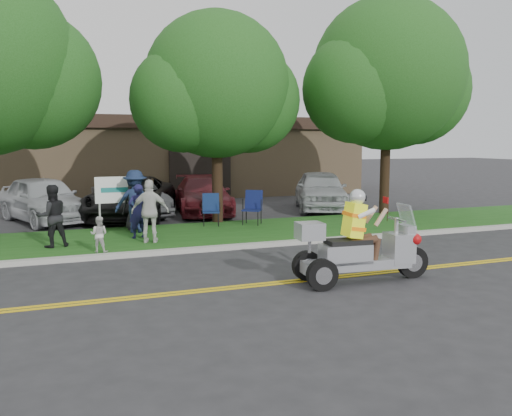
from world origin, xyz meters
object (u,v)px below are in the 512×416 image
object	(u,v)px
spectator_adult_left	(138,211)
spectator_adult_mid	(52,216)
lawn_chair_a	(253,205)
parked_car_far_right	(321,190)
lawn_chair_b	(211,207)
parked_car_far_left	(43,199)
parked_car_mid	(131,198)
parked_car_right	(203,195)
spectator_adult_right	(150,211)
parked_car_left	(130,198)
trike_scooter	(358,250)

from	to	relation	value
spectator_adult_left	spectator_adult_mid	xyz separation A→B (m)	(-2.26, -0.54, 0.04)
lawn_chair_a	parked_car_far_right	bearing A→B (deg)	71.31
lawn_chair_b	parked_car_far_left	size ratio (longest dim) A/B	0.22
parked_car_mid	parked_car_right	bearing A→B (deg)	32.42
spectator_adult_left	spectator_adult_right	distance (m)	0.85
spectator_adult_right	parked_car_far_left	distance (m)	6.31
lawn_chair_b	parked_car_far_right	bearing A→B (deg)	42.47
parked_car_mid	parked_car_far_right	world-z (taller)	parked_car_far_right
lawn_chair_b	parked_car_mid	bearing A→B (deg)	140.22
spectator_adult_left	parked_car_mid	xyz separation A→B (m)	(0.46, 4.57, -0.10)
parked_car_right	lawn_chair_b	bearing A→B (deg)	-92.68
parked_car_far_left	parked_car_mid	size ratio (longest dim) A/B	0.86
parked_car_right	parked_car_left	bearing A→B (deg)	-168.96
spectator_adult_mid	parked_car_right	distance (m)	7.97
parked_car_left	parked_car_far_right	distance (m)	7.61
spectator_adult_left	spectator_adult_right	world-z (taller)	spectator_adult_right
lawn_chair_b	parked_car_far_left	xyz separation A→B (m)	(-5.08, 3.33, 0.13)
parked_car_right	parked_car_far_right	world-z (taller)	parked_car_far_right
lawn_chair_a	spectator_adult_mid	size ratio (longest dim) A/B	0.69
lawn_chair_b	parked_car_far_right	world-z (taller)	parked_car_far_right
parked_car_far_right	parked_car_right	bearing A→B (deg)	-167.30
lawn_chair_a	spectator_adult_left	world-z (taller)	spectator_adult_left
lawn_chair_b	parked_car_mid	size ratio (longest dim) A/B	0.18
spectator_adult_right	parked_car_right	xyz separation A→B (m)	(3.09, 5.98, -0.25)
spectator_adult_left	parked_car_far_left	size ratio (longest dim) A/B	0.32
trike_scooter	spectator_adult_mid	world-z (taller)	trike_scooter
lawn_chair_a	spectator_adult_left	size ratio (longest dim) A/B	0.73
trike_scooter	spectator_adult_left	distance (m)	6.95
lawn_chair_a	parked_car_far_left	world-z (taller)	parked_car_far_left
lawn_chair_a	spectator_adult_mid	bearing A→B (deg)	-129.49
parked_car_left	trike_scooter	bearing A→B (deg)	-89.98
spectator_adult_mid	parked_car_far_left	size ratio (longest dim) A/B	0.34
parked_car_mid	trike_scooter	bearing A→B (deg)	-53.67
spectator_adult_left	parked_car_far_right	size ratio (longest dim) A/B	0.32
lawn_chair_b	parked_car_mid	distance (m)	3.69
parked_car_right	spectator_adult_right	bearing A→B (deg)	-108.84
spectator_adult_mid	parked_car_mid	size ratio (longest dim) A/B	0.29
parked_car_far_right	lawn_chair_b	bearing A→B (deg)	-130.79
trike_scooter	spectator_adult_left	world-z (taller)	trike_scooter
lawn_chair_a	lawn_chair_b	size ratio (longest dim) A/B	1.08
trike_scooter	parked_car_mid	size ratio (longest dim) A/B	0.52
parked_car_left	parked_car_mid	xyz separation A→B (m)	(-0.04, -0.47, 0.06)
lawn_chair_b	parked_car_mid	world-z (taller)	parked_car_mid
parked_car_far_left	parked_car_right	world-z (taller)	parked_car_far_left
parked_car_right	lawn_chair_a	bearing A→B (deg)	-72.16
parked_car_far_left	parked_car_left	xyz separation A→B (m)	(3.00, 0.16, -0.10)
trike_scooter	spectator_adult_mid	distance (m)	7.93
lawn_chair_b	parked_car_far_right	size ratio (longest dim) A/B	0.21
trike_scooter	parked_car_left	distance (m)	11.45
parked_car_far_left	spectator_adult_left	bearing A→B (deg)	-83.39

